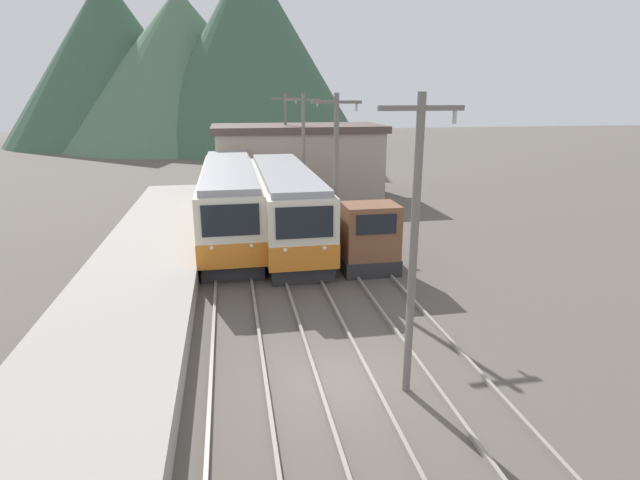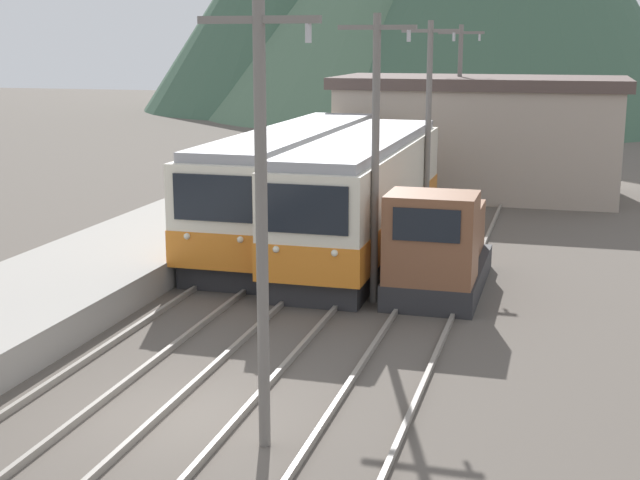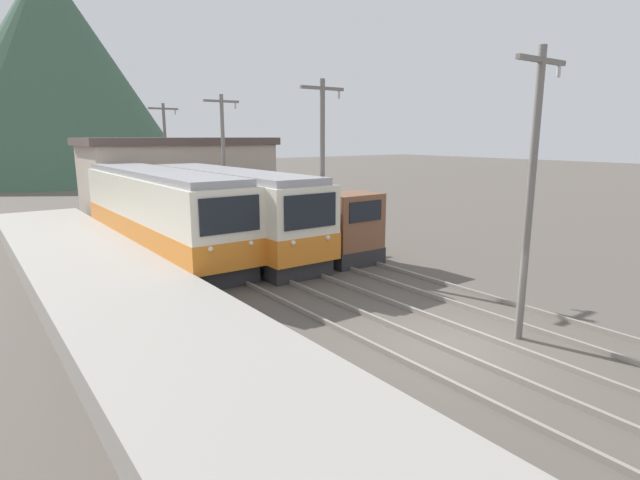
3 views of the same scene
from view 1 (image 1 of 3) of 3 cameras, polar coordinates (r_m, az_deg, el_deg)
name	(u,v)px [view 1 (image 1 of 3)]	position (r m, az deg, el deg)	size (l,w,h in m)	color
ground_plane	(336,380)	(13.97, 1.85, -15.72)	(200.00, 200.00, 0.00)	#564F47
platform_left	(88,391)	(14.01, -25.01, -15.34)	(4.50, 54.00, 0.82)	gray
track_left	(239,388)	(13.70, -9.29, -16.32)	(1.54, 60.00, 0.14)	gray
track_center	(343,377)	(13.97, 2.69, -15.39)	(1.54, 60.00, 0.14)	gray
track_right	(448,367)	(14.86, 14.38, -13.85)	(1.54, 60.00, 0.14)	gray
commuter_train_left	(230,204)	(27.12, -10.25, 4.06)	(2.84, 14.88, 3.84)	#28282B
commuter_train_center	(285,208)	(25.86, -4.00, 3.66)	(2.84, 13.55, 3.80)	#28282B
shunting_locomotive	(360,235)	(22.87, 4.62, 0.53)	(2.40, 5.61, 3.00)	#28282B
catenary_mast_near	(414,241)	(12.09, 10.73, -0.07)	(2.00, 0.20, 7.47)	slate
catenary_mast_mid	(336,180)	(20.41, 1.85, 6.86)	(2.00, 0.20, 7.47)	slate
catenary_mast_far	(304,155)	(29.07, -1.88, 9.68)	(2.00, 0.20, 7.47)	slate
catenary_mast_distant	(286,141)	(37.82, -3.92, 11.19)	(2.00, 0.20, 7.47)	slate
station_building	(298,160)	(38.22, -2.55, 9.13)	(12.60, 6.30, 5.24)	#AD9E8E
mountain_backdrop	(180,61)	(80.21, -15.74, 19.04)	(52.74, 43.21, 25.92)	#3D5B47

